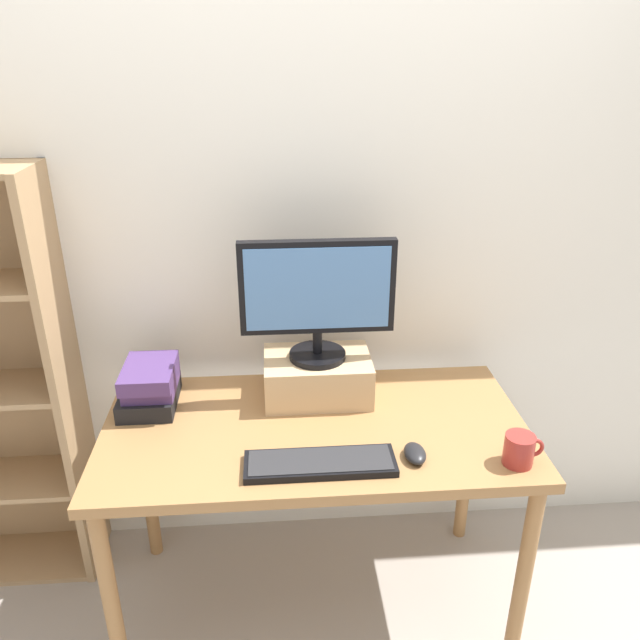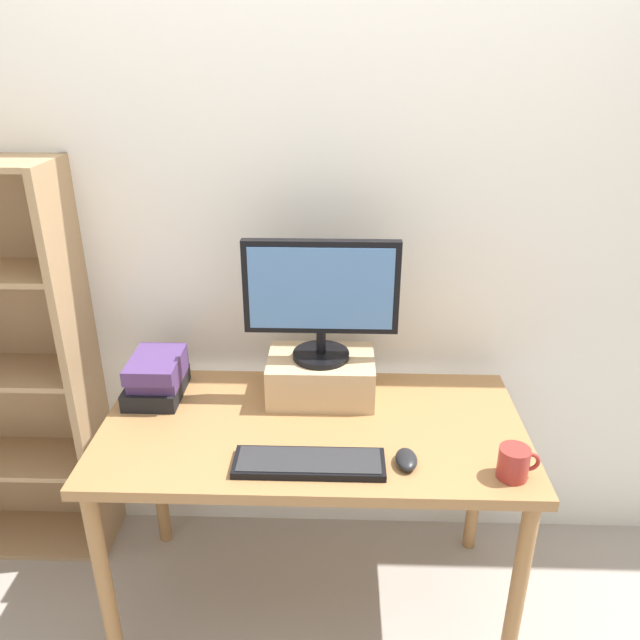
{
  "view_description": "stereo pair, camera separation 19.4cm",
  "coord_description": "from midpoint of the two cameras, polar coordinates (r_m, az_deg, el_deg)",
  "views": [
    {
      "loc": [
        -0.12,
        -1.7,
        1.91
      ],
      "look_at": [
        0.02,
        0.07,
        1.12
      ],
      "focal_mm": 35.0,
      "sensor_mm": 36.0,
      "label": 1
    },
    {
      "loc": [
        0.08,
        -1.7,
        1.91
      ],
      "look_at": [
        0.02,
        0.07,
        1.12
      ],
      "focal_mm": 35.0,
      "sensor_mm": 36.0,
      "label": 2
    }
  ],
  "objects": [
    {
      "name": "book_stack",
      "position": [
        2.21,
        -17.77,
        -5.86
      ],
      "size": [
        0.19,
        0.25,
        0.15
      ],
      "color": "black",
      "rests_on": "desk"
    },
    {
      "name": "ground_plane",
      "position": [
        2.56,
        -2.79,
        -24.29
      ],
      "size": [
        12.0,
        12.0,
        0.0
      ],
      "primitive_type": "plane",
      "color": "#9E9389"
    },
    {
      "name": "desk",
      "position": [
        2.09,
        -3.18,
        -11.62
      ],
      "size": [
        1.37,
        0.7,
        0.78
      ],
      "color": "#9E7042",
      "rests_on": "ground_plane"
    },
    {
      "name": "coffee_mug",
      "position": [
        1.91,
        15.01,
        -11.47
      ],
      "size": [
        0.12,
        0.09,
        0.1
      ],
      "color": "#9E2D28",
      "rests_on": "desk"
    },
    {
      "name": "computer_monitor",
      "position": [
        2.03,
        -2.99,
        2.23
      ],
      "size": [
        0.51,
        0.19,
        0.42
      ],
      "color": "black",
      "rests_on": "riser_box"
    },
    {
      "name": "keyboard",
      "position": [
        1.86,
        -3.2,
        -13.05
      ],
      "size": [
        0.44,
        0.14,
        0.02
      ],
      "color": "black",
      "rests_on": "desk"
    },
    {
      "name": "riser_box",
      "position": [
        2.16,
        -2.82,
        -5.24
      ],
      "size": [
        0.36,
        0.25,
        0.15
      ],
      "color": "tan",
      "rests_on": "desk"
    },
    {
      "name": "back_wall",
      "position": [
        2.25,
        -3.87,
        8.32
      ],
      "size": [
        7.0,
        0.08,
        2.6
      ],
      "color": "silver",
      "rests_on": "ground_plane"
    },
    {
      "name": "computer_mouse",
      "position": [
        1.89,
        5.73,
        -12.13
      ],
      "size": [
        0.06,
        0.1,
        0.04
      ],
      "color": "black",
      "rests_on": "desk"
    }
  ]
}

